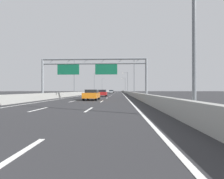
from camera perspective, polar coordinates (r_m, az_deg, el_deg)
The scene contains 53 objects.
ground_plane at distance 99.94m, azimuth 0.19°, elevation -0.99°, with size 260.00×260.00×0.00m, color #2D2D30.
lane_dash_left_1 at distance 13.70m, azimuth -22.60°, elevation -5.96°, with size 0.16×3.00×0.01m, color white.
lane_dash_left_2 at distance 22.16m, azimuth -12.67°, elevation -3.76°, with size 0.16×3.00×0.01m, color white.
lane_dash_left_3 at distance 30.92m, azimuth -8.30°, elevation -2.75°, with size 0.16×3.00×0.01m, color white.
lane_dash_left_4 at distance 39.79m, azimuth -5.88°, elevation -2.18°, with size 0.16×3.00×0.01m, color white.
lane_dash_left_5 at distance 48.71m, azimuth -4.34°, elevation -1.82°, with size 0.16×3.00×0.01m, color white.
lane_dash_left_6 at distance 57.65m, azimuth -3.28°, elevation -1.57°, with size 0.16×3.00×0.01m, color white.
lane_dash_left_7 at distance 66.61m, azimuth -2.50°, elevation -1.38°, with size 0.16×3.00×0.01m, color white.
lane_dash_left_8 at distance 75.58m, azimuth -1.91°, elevation -1.24°, with size 0.16×3.00×0.01m, color white.
lane_dash_left_9 at distance 84.56m, azimuth -1.45°, elevation -1.13°, with size 0.16×3.00×0.01m, color white.
lane_dash_left_10 at distance 93.54m, azimuth -1.07°, elevation -1.04°, with size 0.16×3.00×0.01m, color white.
lane_dash_left_11 at distance 102.52m, azimuth -0.76°, elevation -0.97°, with size 0.16×3.00×0.01m, color white.
lane_dash_left_12 at distance 111.51m, azimuth -0.50°, elevation -0.90°, with size 0.16×3.00×0.01m, color white.
lane_dash_left_13 at distance 120.49m, azimuth -0.28°, elevation -0.85°, with size 0.16×3.00×0.01m, color white.
lane_dash_left_14 at distance 129.48m, azimuth -0.09°, elevation -0.81°, with size 0.16×3.00×0.01m, color white.
lane_dash_left_15 at distance 138.48m, azimuth 0.08°, elevation -0.77°, with size 0.16×3.00×0.01m, color white.
lane_dash_left_16 at distance 147.47m, azimuth 0.23°, elevation -0.73°, with size 0.16×3.00×0.01m, color white.
lane_dash_left_17 at distance 156.46m, azimuth 0.35°, elevation -0.70°, with size 0.16×3.00×0.01m, color white.
lane_dash_right_0 at distance 4.22m, azimuth -30.55°, elevation -19.23°, with size 0.16×3.00×0.01m, color white.
lane_dash_right_1 at distance 12.61m, azimuth -7.51°, elevation -6.47°, with size 0.16×3.00×0.01m, color white.
lane_dash_right_2 at distance 21.50m, azimuth -3.34°, elevation -3.87°, with size 0.16×3.00×0.01m, color white.
lane_dash_right_3 at distance 30.46m, azimuth -1.63°, elevation -2.79°, with size 0.16×3.00×0.01m, color white.
lane_dash_right_4 at distance 39.43m, azimuth -0.69°, elevation -2.20°, with size 0.16×3.00×0.01m, color white.
lane_dash_right_5 at distance 48.42m, azimuth -0.10°, elevation -1.83°, with size 0.16×3.00×0.01m, color white.
lane_dash_right_6 at distance 57.41m, azimuth 0.30°, elevation -1.57°, with size 0.16×3.00×0.01m, color white.
lane_dash_right_7 at distance 66.40m, azimuth 0.59°, elevation -1.39°, with size 0.16×3.00×0.01m, color white.
lane_dash_right_8 at distance 75.39m, azimuth 0.82°, elevation -1.24°, with size 0.16×3.00×0.01m, color white.
lane_dash_right_9 at distance 84.39m, azimuth 0.99°, elevation -1.13°, with size 0.16×3.00×0.01m, color white.
lane_dash_right_10 at distance 93.38m, azimuth 1.14°, elevation -1.04°, with size 0.16×3.00×0.01m, color white.
lane_dash_right_11 at distance 102.38m, azimuth 1.25°, elevation -0.97°, with size 0.16×3.00×0.01m, color white.
lane_dash_right_12 at distance 111.38m, azimuth 1.35°, elevation -0.90°, with size 0.16×3.00×0.01m, color white.
lane_dash_right_13 at distance 120.38m, azimuth 1.43°, elevation -0.85°, with size 0.16×3.00×0.01m, color white.
lane_dash_right_14 at distance 129.37m, azimuth 1.51°, elevation -0.81°, with size 0.16×3.00×0.01m, color white.
lane_dash_right_15 at distance 138.37m, azimuth 1.57°, elevation -0.77°, with size 0.16×3.00×0.01m, color white.
lane_dash_right_16 at distance 147.37m, azimuth 1.62°, elevation -0.73°, with size 0.16×3.00×0.01m, color white.
lane_dash_right_17 at distance 156.37m, azimuth 1.67°, elevation -0.70°, with size 0.16×3.00×0.01m, color white.
edge_line_left at distance 88.34m, azimuth -3.52°, elevation -1.09°, with size 0.16×176.00×0.01m, color white.
edge_line_right at distance 87.87m, azimuth 3.30°, elevation -1.09°, with size 0.16×176.00×0.01m, color white.
barrier_left at distance 110.39m, azimuth -3.18°, elevation -0.67°, with size 0.45×220.00×0.95m.
barrier_right at distance 109.89m, azimuth 4.00°, elevation -0.67°, with size 0.45×220.00×0.95m.
sign_gantry at distance 27.52m, azimuth -6.40°, elevation 6.98°, with size 16.47×0.36×6.36m.
streetlamp_right_near at distance 10.40m, azimuth 23.79°, elevation 22.52°, with size 2.58×0.28×9.50m.
streetlamp_left_mid at distance 46.45m, azimuth -11.84°, elevation 4.76°, with size 2.58×0.28×9.50m.
streetlamp_right_mid at distance 45.15m, azimuth 6.92°, elevation 4.90°, with size 2.58×0.28×9.50m.
streetlamp_left_far at distance 81.65m, azimuth -5.59°, elevation 2.62°, with size 2.58×0.28×9.50m.
streetlamp_right_far at distance 80.92m, azimuth 4.95°, elevation 2.65°, with size 2.58×0.28×9.50m.
streetlamp_left_distant at distance 117.28m, azimuth -3.13°, elevation 1.77°, with size 2.58×0.28×9.50m.
streetlamp_right_distant at distance 116.78m, azimuth 4.18°, elevation 1.77°, with size 2.58×0.28×9.50m.
red_car at distance 38.13m, azimuth -3.17°, elevation -1.15°, with size 1.89×4.51×1.46m.
silver_car at distance 78.19m, azimuth -0.32°, elevation -0.67°, with size 1.78×4.28×1.45m.
orange_car at distance 24.47m, azimuth -6.61°, elevation -1.66°, with size 1.87×4.20×1.45m.
black_car at distance 90.47m, azimuth -0.08°, elevation -0.60°, with size 1.85×4.45×1.44m.
green_car at distance 60.09m, azimuth -4.62°, elevation -0.78°, with size 1.84×4.31×1.52m.
Camera 1 is at (3.97, 0.15, 1.39)m, focal length 28.19 mm.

